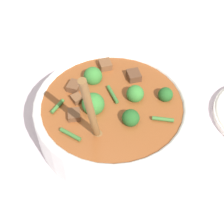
% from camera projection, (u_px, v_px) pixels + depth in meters
% --- Properties ---
extents(ground_plane, '(4.00, 4.00, 0.00)m').
position_uv_depth(ground_plane, '(112.00, 130.00, 0.65)').
color(ground_plane, silver).
extents(stew_bowl, '(0.30, 0.30, 0.24)m').
position_uv_depth(stew_bowl, '(112.00, 114.00, 0.61)').
color(stew_bowl, white).
rests_on(stew_bowl, ground_plane).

